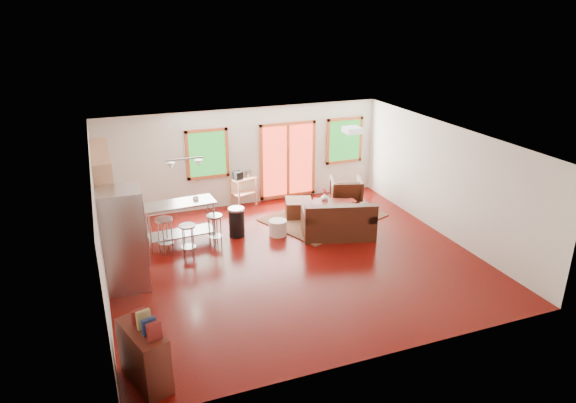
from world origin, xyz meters
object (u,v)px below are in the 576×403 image
object	(u,v)px
coffee_table	(334,205)
ottoman	(299,208)
kitchen_cart	(243,182)
loveseat	(338,222)
refrigerator	(125,239)
armchair	(346,190)
rug	(323,217)
island	(180,216)

from	to	relation	value
coffee_table	ottoman	distance (m)	0.91
coffee_table	kitchen_cart	xyz separation A→B (m)	(-1.91, 1.63, 0.32)
kitchen_cart	loveseat	bearing A→B (deg)	-59.86
ottoman	kitchen_cart	size ratio (longest dim) A/B	0.66
ottoman	refrigerator	xyz separation A→B (m)	(-4.33, -2.06, 0.77)
loveseat	armchair	size ratio (longest dim) A/B	2.21
loveseat	refrigerator	distance (m)	4.83
ottoman	kitchen_cart	world-z (taller)	kitchen_cart
rug	armchair	xyz separation A→B (m)	(0.95, 0.63, 0.40)
loveseat	island	size ratio (longest dim) A/B	1.15
ottoman	loveseat	bearing A→B (deg)	-73.91
coffee_table	armchair	world-z (taller)	armchair
kitchen_cart	coffee_table	bearing A→B (deg)	-40.45
armchair	ottoman	world-z (taller)	armchair
ottoman	island	bearing A→B (deg)	-169.93
coffee_table	ottoman	bearing A→B (deg)	151.98
armchair	island	size ratio (longest dim) A/B	0.52
coffee_table	armchair	distance (m)	1.00
coffee_table	refrigerator	xyz separation A→B (m)	(-5.12, -1.64, 0.63)
rug	ottoman	distance (m)	0.67
rug	kitchen_cart	size ratio (longest dim) A/B	2.71
ottoman	kitchen_cart	distance (m)	1.71
armchair	kitchen_cart	xyz separation A→B (m)	(-2.60, 0.91, 0.26)
ottoman	kitchen_cart	xyz separation A→B (m)	(-1.12, 1.21, 0.46)
loveseat	coffee_table	world-z (taller)	loveseat
coffee_table	refrigerator	world-z (taller)	refrigerator
rug	armchair	distance (m)	1.21
coffee_table	island	xyz separation A→B (m)	(-3.86, -0.13, 0.32)
rug	island	world-z (taller)	island
loveseat	kitchen_cart	distance (m)	3.06
kitchen_cart	ottoman	bearing A→B (deg)	-47.18
coffee_table	armchair	xyz separation A→B (m)	(0.70, 0.72, 0.05)
refrigerator	loveseat	bearing A→B (deg)	10.73
loveseat	refrigerator	world-z (taller)	refrigerator
island	kitchen_cart	bearing A→B (deg)	41.85
loveseat	coffee_table	xyz separation A→B (m)	(0.38, 1.01, 0.01)
ottoman	armchair	bearing A→B (deg)	11.38
armchair	refrigerator	xyz separation A→B (m)	(-5.82, -2.36, 0.57)
coffee_table	refrigerator	size ratio (longest dim) A/B	0.61
rug	loveseat	size ratio (longest dim) A/B	1.47
refrigerator	island	size ratio (longest dim) A/B	1.23
loveseat	ottoman	size ratio (longest dim) A/B	2.78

